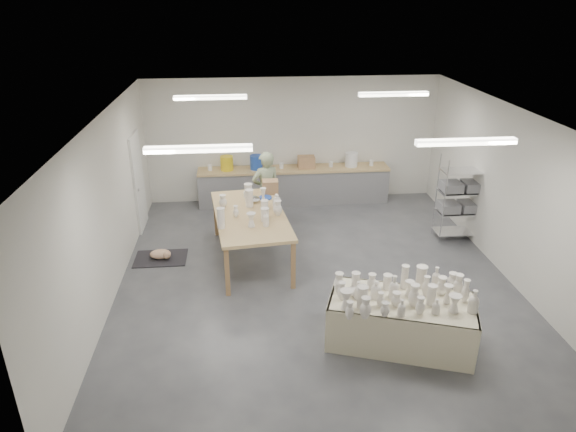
{
  "coord_description": "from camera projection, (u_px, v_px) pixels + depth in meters",
  "views": [
    {
      "loc": [
        -1.25,
        -8.02,
        4.83
      ],
      "look_at": [
        -0.44,
        0.5,
        1.05
      ],
      "focal_mm": 32.0,
      "sensor_mm": 36.0,
      "label": 1
    }
  ],
  "objects": [
    {
      "name": "rug",
      "position": [
        161.0,
        258.0,
        10.05
      ],
      "size": [
        1.0,
        0.7,
        0.02
      ],
      "primitive_type": "cube",
      "color": "black",
      "rests_on": "ground"
    },
    {
      "name": "drying_table",
      "position": [
        400.0,
        318.0,
        7.51
      ],
      "size": [
        2.28,
        1.64,
        1.1
      ],
      "rotation": [
        0.0,
        0.0,
        -0.32
      ],
      "color": "olive",
      "rests_on": "ground"
    },
    {
      "name": "wire_shelf",
      "position": [
        460.0,
        198.0,
        10.54
      ],
      "size": [
        0.88,
        0.48,
        1.8
      ],
      "color": "silver",
      "rests_on": "ground"
    },
    {
      "name": "work_table",
      "position": [
        253.0,
        212.0,
        9.76
      ],
      "size": [
        1.56,
        2.7,
        1.34
      ],
      "rotation": [
        0.0,
        0.0,
        0.11
      ],
      "color": "tan",
      "rests_on": "ground"
    },
    {
      "name": "room",
      "position": [
        310.0,
        170.0,
        8.6
      ],
      "size": [
        8.0,
        8.02,
        3.0
      ],
      "color": "#424449",
      "rests_on": "ground"
    },
    {
      "name": "cat",
      "position": [
        161.0,
        254.0,
        10.0
      ],
      "size": [
        0.45,
        0.35,
        0.17
      ],
      "rotation": [
        0.0,
        0.0,
        -0.19
      ],
      "color": "white",
      "rests_on": "rug"
    },
    {
      "name": "red_stool",
      "position": [
        266.0,
        209.0,
        11.54
      ],
      "size": [
        0.46,
        0.46,
        0.34
      ],
      "rotation": [
        0.0,
        0.0,
        0.34
      ],
      "color": "red",
      "rests_on": "ground"
    },
    {
      "name": "potter",
      "position": [
        266.0,
        190.0,
        11.07
      ],
      "size": [
        0.73,
        0.59,
        1.73
      ],
      "primitive_type": "imported",
      "rotation": [
        0.0,
        0.0,
        3.46
      ],
      "color": "gray",
      "rests_on": "ground"
    },
    {
      "name": "back_counter",
      "position": [
        293.0,
        184.0,
        12.52
      ],
      "size": [
        4.6,
        0.6,
        1.24
      ],
      "color": "tan",
      "rests_on": "ground"
    }
  ]
}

